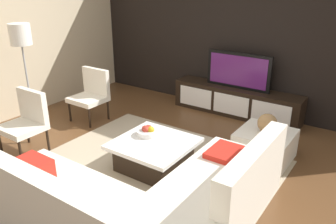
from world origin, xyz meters
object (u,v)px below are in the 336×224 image
(coffee_table, at_px, (154,154))
(decorative_ball, at_px, (267,123))
(television, at_px, (238,71))
(sectional_couch, at_px, (142,205))
(fruit_bowl, at_px, (147,131))
(media_console, at_px, (236,101))
(accent_chair_far, at_px, (92,92))
(accent_chair_near, at_px, (27,118))
(floor_lamp, at_px, (21,41))
(ottoman, at_px, (265,145))

(coffee_table, bearing_deg, decorative_ball, 43.74)
(television, height_order, decorative_ball, television)
(sectional_couch, relative_size, fruit_bowl, 8.47)
(media_console, bearing_deg, sectional_couch, -81.33)
(media_console, distance_m, accent_chair_far, 2.52)
(accent_chair_near, height_order, floor_lamp, floor_lamp)
(television, distance_m, fruit_bowl, 2.24)
(sectional_couch, relative_size, accent_chair_far, 2.73)
(floor_lamp, distance_m, accent_chair_far, 1.34)
(sectional_couch, bearing_deg, coffee_table, 121.19)
(sectional_couch, bearing_deg, television, 98.67)
(floor_lamp, bearing_deg, media_console, 42.87)
(television, relative_size, floor_lamp, 0.69)
(ottoman, distance_m, accent_chair_far, 2.98)
(floor_lamp, bearing_deg, television, 42.87)
(floor_lamp, xyz_separation_m, fruit_bowl, (2.26, 0.16, -0.97))
(media_console, bearing_deg, accent_chair_near, -122.52)
(media_console, xyz_separation_m, fruit_bowl, (-0.28, -2.20, 0.18))
(sectional_couch, height_order, floor_lamp, floor_lamp)
(fruit_bowl, bearing_deg, sectional_couch, -54.53)
(accent_chair_near, xyz_separation_m, fruit_bowl, (1.57, 0.70, -0.06))
(floor_lamp, xyz_separation_m, ottoman, (3.53, 1.10, -1.20))
(floor_lamp, xyz_separation_m, decorative_ball, (3.53, 1.10, -0.88))
(coffee_table, distance_m, accent_chair_far, 2.02)
(media_console, distance_m, accent_chair_near, 3.44)
(sectional_couch, bearing_deg, ottoman, 76.60)
(television, height_order, floor_lamp, floor_lamp)
(media_console, bearing_deg, decorative_ball, -51.91)
(floor_lamp, bearing_deg, fruit_bowl, 4.14)
(television, relative_size, fruit_bowl, 4.10)
(media_console, relative_size, television, 2.00)
(accent_chair_far, bearing_deg, ottoman, -4.21)
(media_console, relative_size, decorative_ball, 8.96)
(accent_chair_near, bearing_deg, fruit_bowl, 34.46)
(media_console, relative_size, floor_lamp, 1.38)
(fruit_bowl, relative_size, accent_chair_far, 0.32)
(sectional_couch, distance_m, ottoman, 2.09)
(media_console, relative_size, fruit_bowl, 8.19)
(floor_lamp, xyz_separation_m, accent_chair_far, (0.58, 0.79, -0.91))
(ottoman, bearing_deg, sectional_couch, -103.40)
(floor_lamp, bearing_deg, accent_chair_far, 53.88)
(coffee_table, height_order, floor_lamp, floor_lamp)
(television, xyz_separation_m, decorative_ball, (0.99, -1.26, -0.28))
(sectional_couch, bearing_deg, accent_chair_far, 145.05)
(sectional_couch, xyz_separation_m, accent_chair_far, (-2.47, 1.72, 0.20))
(floor_lamp, relative_size, accent_chair_far, 1.92)
(sectional_couch, relative_size, accent_chair_near, 2.73)
(coffee_table, distance_m, ottoman, 1.50)
(decorative_ball, bearing_deg, coffee_table, -136.26)
(sectional_couch, distance_m, decorative_ball, 2.10)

